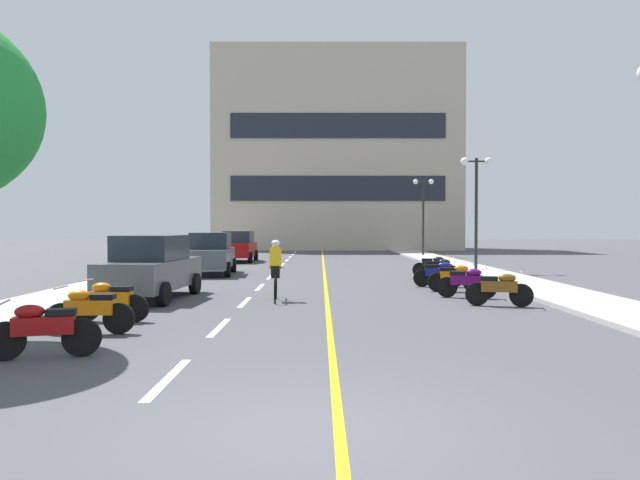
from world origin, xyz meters
The scene contains 32 objects.
ground_plane centered at (0.00, 21.00, 0.00)m, with size 140.00×140.00×0.00m, color #47474C.
curb_left centered at (-7.20, 24.00, 0.06)m, with size 2.40×72.00×0.12m, color #A8A8A3.
curb_right centered at (7.20, 24.00, 0.06)m, with size 2.40×72.00×0.12m, color #A8A8A3.
lane_dash_0 centered at (-2.00, 2.00, 0.00)m, with size 0.14×2.20×0.01m, color silver.
lane_dash_1 centered at (-2.00, 6.00, 0.00)m, with size 0.14×2.20×0.01m, color silver.
lane_dash_2 centered at (-2.00, 10.00, 0.00)m, with size 0.14×2.20×0.01m, color silver.
lane_dash_3 centered at (-2.00, 14.00, 0.00)m, with size 0.14×2.20×0.01m, color silver.
lane_dash_4 centered at (-2.00, 18.00, 0.00)m, with size 0.14×2.20×0.01m, color silver.
lane_dash_5 centered at (-2.00, 22.00, 0.00)m, with size 0.14×2.20×0.01m, color silver.
lane_dash_6 centered at (-2.00, 26.00, 0.00)m, with size 0.14×2.20×0.01m, color silver.
lane_dash_7 centered at (-2.00, 30.00, 0.00)m, with size 0.14×2.20×0.01m, color silver.
lane_dash_8 centered at (-2.00, 34.00, 0.00)m, with size 0.14×2.20×0.01m, color silver.
lane_dash_9 centered at (-2.00, 38.00, 0.00)m, with size 0.14×2.20×0.01m, color silver.
lane_dash_10 centered at (-2.00, 42.00, 0.00)m, with size 0.14×2.20×0.01m, color silver.
lane_dash_11 centered at (-2.00, 46.00, 0.00)m, with size 0.14×2.20×0.01m, color silver.
centre_line_yellow centered at (0.25, 24.00, 0.00)m, with size 0.12×66.00×0.01m, color gold.
office_building centered at (1.62, 49.09, 9.10)m, with size 22.34×8.29×18.20m.
street_lamp_mid centered at (7.25, 20.91, 3.88)m, with size 1.46×0.36×5.14m.
street_lamp_far centered at (7.30, 34.89, 3.98)m, with size 1.46×0.36×5.31m.
parked_car_near centered at (-4.74, 10.65, 0.92)m, with size 2.18×4.32×1.82m.
parked_car_mid centered at (-4.66, 19.21, 0.92)m, with size 2.13×4.30×1.82m.
parked_car_far centered at (-4.76, 28.59, 0.92)m, with size 1.94×4.21×1.82m.
motorcycle_0 centered at (-4.26, 3.19, 0.47)m, with size 1.67×0.71×0.92m.
motorcycle_1 centered at (-4.36, 5.26, 0.47)m, with size 1.70×0.60×0.92m.
motorcycle_2 centered at (-4.49, 6.73, 0.47)m, with size 1.70×0.60×0.92m.
motorcycle_3 centered at (4.70, 9.17, 0.47)m, with size 1.67×0.68×0.92m.
motorcycle_4 centered at (4.31, 10.94, 0.47)m, with size 1.67×0.71×0.92m.
motorcycle_5 centered at (4.34, 12.52, 0.47)m, with size 1.70×0.60×0.92m.
motorcycle_6 centered at (4.13, 14.05, 0.47)m, with size 1.70×0.60×0.92m.
motorcycle_7 centered at (4.55, 16.02, 0.47)m, with size 1.70×0.60×0.92m.
motorcycle_8 centered at (4.70, 17.84, 0.47)m, with size 1.69×0.63×0.92m.
cyclist_rider centered at (-1.18, 10.35, 0.89)m, with size 0.42×1.77×1.71m.
Camera 1 is at (0.06, -5.81, 2.05)m, focal length 32.62 mm.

